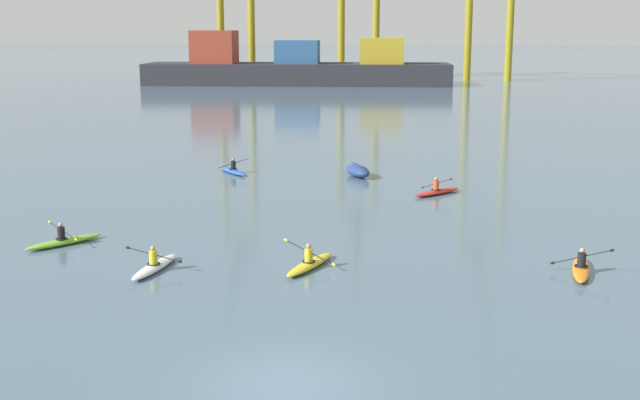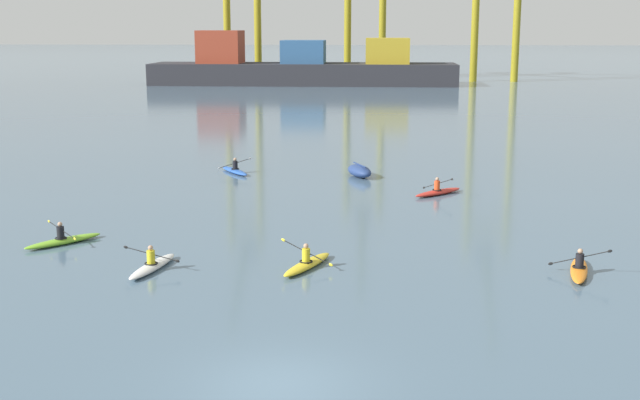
{
  "view_description": "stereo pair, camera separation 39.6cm",
  "coord_description": "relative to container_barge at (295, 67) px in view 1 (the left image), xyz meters",
  "views": [
    {
      "loc": [
        1.89,
        -18.77,
        8.73
      ],
      "look_at": [
        -0.26,
        19.39,
        0.6
      ],
      "focal_mm": 45.65,
      "sensor_mm": 36.0,
      "label": 1
    },
    {
      "loc": [
        2.29,
        -18.74,
        8.73
      ],
      "look_at": [
        -0.26,
        19.39,
        0.6
      ],
      "focal_mm": 45.65,
      "sensor_mm": 36.0,
      "label": 2
    }
  ],
  "objects": [
    {
      "name": "capsized_dinghy",
      "position": [
        10.55,
        -79.42,
        -2.3
      ],
      "size": [
        2.01,
        2.82,
        0.76
      ],
      "color": "navy",
      "rests_on": "ground"
    },
    {
      "name": "ground_plane",
      "position": [
        9.09,
        -108.43,
        -2.65
      ],
      "size": [
        800.0,
        800.0,
        0.0
      ],
      "primitive_type": "plane",
      "color": "slate"
    },
    {
      "name": "kayak_orange",
      "position": [
        18.86,
        -98.37,
        -2.48
      ],
      "size": [
        2.15,
        3.44,
        1.01
      ],
      "color": "orange",
      "rests_on": "ground"
    },
    {
      "name": "container_barge",
      "position": [
        0.0,
        0.0,
        0.0
      ],
      "size": [
        47.09,
        9.81,
        8.27
      ],
      "color": "#28282D",
      "rests_on": "ground"
    },
    {
      "name": "kayak_white",
      "position": [
        3.32,
        -98.95,
        -2.48
      ],
      "size": [
        2.22,
        3.45,
        0.95
      ],
      "color": "silver",
      "rests_on": "ground"
    },
    {
      "name": "kayak_red",
      "position": [
        14.83,
        -84.44,
        -2.48
      ],
      "size": [
        2.89,
        2.77,
        1.06
      ],
      "color": "red",
      "rests_on": "ground"
    },
    {
      "name": "kayak_yellow",
      "position": [
        8.98,
        -98.32,
        -2.48
      ],
      "size": [
        2.02,
        3.36,
        1.04
      ],
      "color": "yellow",
      "rests_on": "ground"
    },
    {
      "name": "kayak_lime",
      "position": [
        -1.32,
        -95.64,
        -2.48
      ],
      "size": [
        2.66,
        2.98,
        0.95
      ],
      "color": "#7ABC2D",
      "rests_on": "ground"
    },
    {
      "name": "kayak_blue",
      "position": [
        2.91,
        -78.65,
        -2.48
      ],
      "size": [
        2.38,
        3.17,
        0.95
      ],
      "color": "#2856B2",
      "rests_on": "ground"
    }
  ]
}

